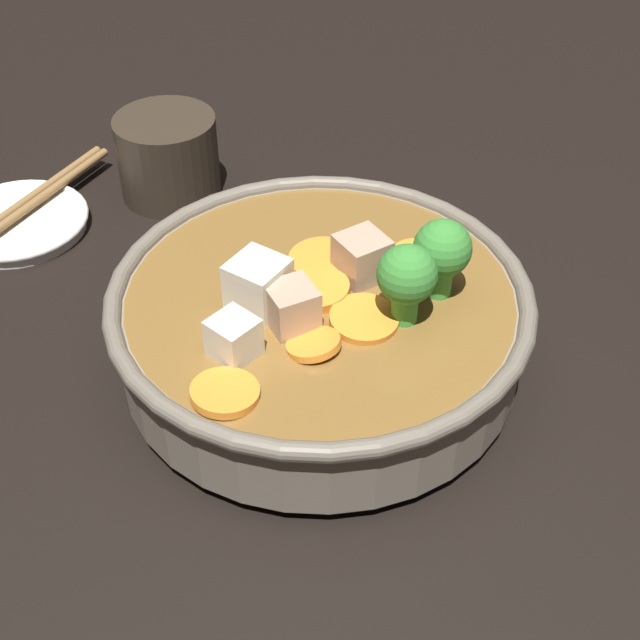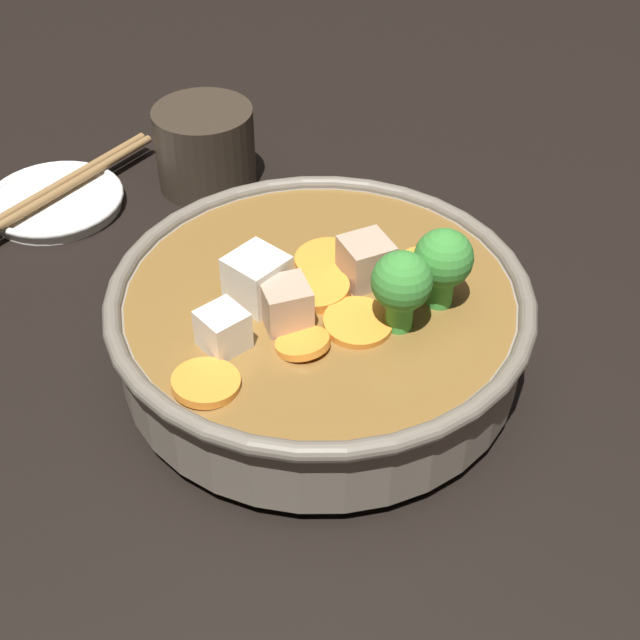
% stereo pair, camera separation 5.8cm
% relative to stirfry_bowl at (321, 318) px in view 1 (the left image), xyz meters
% --- Properties ---
extents(ground_plane, '(3.00, 3.00, 0.00)m').
position_rel_stirfry_bowl_xyz_m(ground_plane, '(0.00, 0.00, -0.04)').
color(ground_plane, black).
extents(stirfry_bowl, '(0.27, 0.27, 0.12)m').
position_rel_stirfry_bowl_xyz_m(stirfry_bowl, '(0.00, 0.00, 0.00)').
color(stirfry_bowl, slate).
rests_on(stirfry_bowl, ground_plane).
extents(side_saucer, '(0.12, 0.12, 0.01)m').
position_rel_stirfry_bowl_xyz_m(side_saucer, '(0.22, 0.20, -0.04)').
color(side_saucer, white).
rests_on(side_saucer, ground_plane).
extents(dark_mug, '(0.11, 0.08, 0.07)m').
position_rel_stirfry_bowl_xyz_m(dark_mug, '(0.24, 0.07, -0.01)').
color(dark_mug, '#33281E').
rests_on(dark_mug, ground_plane).
extents(chopsticks_pair, '(0.18, 0.16, 0.01)m').
position_rel_stirfry_bowl_xyz_m(chopsticks_pair, '(0.22, 0.20, -0.03)').
color(chopsticks_pair, olive).
rests_on(chopsticks_pair, side_saucer).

